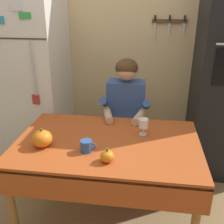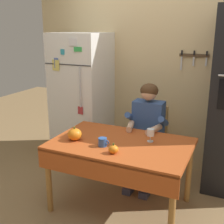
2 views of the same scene
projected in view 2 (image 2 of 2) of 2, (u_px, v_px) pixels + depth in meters
The scene contains 10 objects.
ground_plane at pixel (117, 210), 3.10m from camera, with size 10.00×10.00×0.00m, color #93754C.
back_wall_assembly at pixel (161, 71), 3.90m from camera, with size 3.70×0.13×2.60m.
refrigerator at pixel (82, 99), 4.07m from camera, with size 0.68×0.71×1.80m.
dining_table at pixel (120, 151), 2.99m from camera, with size 1.40×0.90×0.74m.
chair_behind_person at pixel (151, 139), 3.69m from camera, with size 0.40×0.40×0.93m.
seated_person at pixel (146, 127), 3.46m from camera, with size 0.47×0.55×1.25m.
coffee_mug at pixel (103, 142), 2.87m from camera, with size 0.11×0.09×0.09m.
wine_glass at pixel (151, 133), 2.98m from camera, with size 0.08×0.08×0.14m.
pumpkin_large at pixel (113, 149), 2.71m from camera, with size 0.09×0.09×0.10m.
pumpkin_medium at pixel (75, 134), 3.03m from camera, with size 0.15×0.15×0.15m.
Camera 2 is at (1.07, -2.46, 1.88)m, focal length 46.92 mm.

